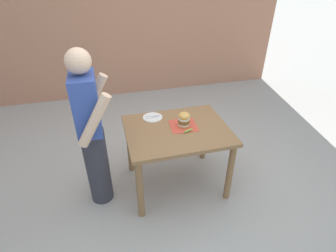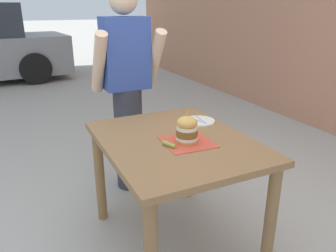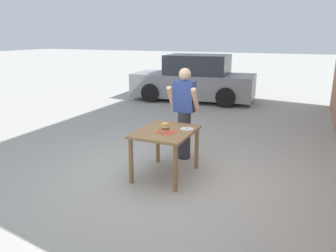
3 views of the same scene
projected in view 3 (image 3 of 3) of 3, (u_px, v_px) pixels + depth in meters
name	position (u px, v px, depth m)	size (l,w,h in m)	color
ground_plane	(166.00, 175.00, 5.45)	(80.00, 80.00, 0.00)	#ADAAA3
patio_table	(166.00, 138.00, 5.28)	(0.86, 1.09, 0.77)	olive
serving_paper	(166.00, 132.00, 5.15)	(0.28, 0.28, 0.00)	#D64C38
sandwich	(165.00, 127.00, 5.13)	(0.13, 0.13, 0.20)	gold
pickle_spear	(158.00, 131.00, 5.19)	(0.02, 0.02, 0.09)	#8EA83D
side_plate_with_forks	(187.00, 129.00, 5.31)	(0.22, 0.22, 0.02)	white
diner_across_table	(184.00, 112.00, 5.98)	(0.55, 0.35, 1.69)	#33333D
parked_car_mid_block	(194.00, 80.00, 11.53)	(4.31, 2.07, 1.60)	gray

